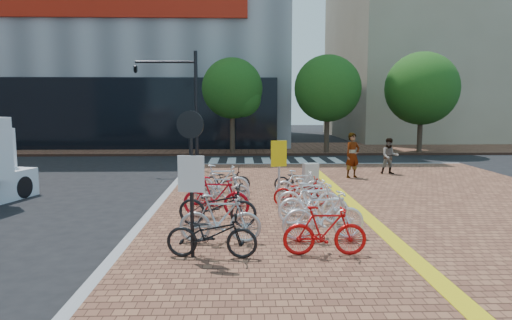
{
  "coord_description": "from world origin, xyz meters",
  "views": [
    {
      "loc": [
        -1.4,
        -11.34,
        3.2
      ],
      "look_at": [
        -0.92,
        4.19,
        1.3
      ],
      "focal_mm": 32.0,
      "sensor_mm": 36.0,
      "label": 1
    }
  ],
  "objects_px": {
    "bike_6": "(226,180)",
    "bike_10": "(309,197)",
    "bike_0": "(212,234)",
    "bike_1": "(220,219)",
    "yellow_sign": "(279,159)",
    "bike_4": "(223,189)",
    "bike_5": "(221,182)",
    "bike_11": "(301,192)",
    "utility_box": "(310,179)",
    "bike_2": "(217,205)",
    "bike_3": "(216,197)",
    "bike_12": "(300,185)",
    "pedestrian_b": "(390,156)",
    "bike_9": "(313,204)",
    "bike_13": "(296,179)",
    "bike_8": "(324,215)",
    "bike_7": "(325,231)",
    "pedestrian_a": "(353,155)",
    "notice_sign": "(191,166)",
    "traffic_light_pole": "(168,88)"
  },
  "relations": [
    {
      "from": "bike_8",
      "to": "notice_sign",
      "type": "xyz_separation_m",
      "value": [
        -2.83,
        -1.05,
        1.27
      ]
    },
    {
      "from": "bike_4",
      "to": "bike_10",
      "type": "xyz_separation_m",
      "value": [
        2.42,
        -1.39,
        0.03
      ]
    },
    {
      "from": "bike_11",
      "to": "utility_box",
      "type": "bearing_deg",
      "value": -20.67
    },
    {
      "from": "bike_5",
      "to": "bike_7",
      "type": "relative_size",
      "value": 1.1
    },
    {
      "from": "bike_12",
      "to": "pedestrian_b",
      "type": "bearing_deg",
      "value": -42.94
    },
    {
      "from": "bike_2",
      "to": "yellow_sign",
      "type": "bearing_deg",
      "value": -20.6
    },
    {
      "from": "bike_13",
      "to": "pedestrian_a",
      "type": "relative_size",
      "value": 0.85
    },
    {
      "from": "bike_10",
      "to": "yellow_sign",
      "type": "distance_m",
      "value": 2.38
    },
    {
      "from": "bike_3",
      "to": "pedestrian_b",
      "type": "relative_size",
      "value": 1.17
    },
    {
      "from": "bike_4",
      "to": "bike_13",
      "type": "height_order",
      "value": "bike_4"
    },
    {
      "from": "bike_3",
      "to": "bike_10",
      "type": "bearing_deg",
      "value": -76.95
    },
    {
      "from": "bike_0",
      "to": "bike_12",
      "type": "relative_size",
      "value": 1.15
    },
    {
      "from": "bike_12",
      "to": "bike_13",
      "type": "distance_m",
      "value": 1.38
    },
    {
      "from": "bike_2",
      "to": "notice_sign",
      "type": "relative_size",
      "value": 0.68
    },
    {
      "from": "bike_5",
      "to": "bike_7",
      "type": "bearing_deg",
      "value": -158.97
    },
    {
      "from": "bike_6",
      "to": "bike_10",
      "type": "xyz_separation_m",
      "value": [
        2.39,
        -3.54,
        0.09
      ]
    },
    {
      "from": "bike_11",
      "to": "bike_12",
      "type": "relative_size",
      "value": 1.05
    },
    {
      "from": "bike_9",
      "to": "bike_0",
      "type": "bearing_deg",
      "value": 131.32
    },
    {
      "from": "bike_12",
      "to": "bike_4",
      "type": "bearing_deg",
      "value": 106.85
    },
    {
      "from": "bike_3",
      "to": "utility_box",
      "type": "xyz_separation_m",
      "value": [
        3.03,
        3.06,
        -0.02
      ]
    },
    {
      "from": "bike_0",
      "to": "pedestrian_a",
      "type": "relative_size",
      "value": 0.97
    },
    {
      "from": "bike_9",
      "to": "utility_box",
      "type": "relative_size",
      "value": 1.71
    },
    {
      "from": "bike_2",
      "to": "utility_box",
      "type": "xyz_separation_m",
      "value": [
        2.94,
        3.95,
        0.01
      ]
    },
    {
      "from": "bike_4",
      "to": "bike_3",
      "type": "bearing_deg",
      "value": 174.94
    },
    {
      "from": "bike_1",
      "to": "bike_7",
      "type": "bearing_deg",
      "value": -110.11
    },
    {
      "from": "bike_5",
      "to": "utility_box",
      "type": "distance_m",
      "value": 3.08
    },
    {
      "from": "bike_2",
      "to": "bike_7",
      "type": "height_order",
      "value": "bike_2"
    },
    {
      "from": "bike_12",
      "to": "yellow_sign",
      "type": "bearing_deg",
      "value": 93.28
    },
    {
      "from": "pedestrian_b",
      "to": "notice_sign",
      "type": "distance_m",
      "value": 13.17
    },
    {
      "from": "bike_9",
      "to": "yellow_sign",
      "type": "bearing_deg",
      "value": 7.66
    },
    {
      "from": "bike_7",
      "to": "pedestrian_a",
      "type": "bearing_deg",
      "value": -15.3
    },
    {
      "from": "bike_6",
      "to": "bike_0",
      "type": "bearing_deg",
      "value": -179.09
    },
    {
      "from": "bike_1",
      "to": "bike_11",
      "type": "height_order",
      "value": "bike_1"
    },
    {
      "from": "bike_3",
      "to": "bike_13",
      "type": "bearing_deg",
      "value": -24.09
    },
    {
      "from": "pedestrian_a",
      "to": "pedestrian_b",
      "type": "relative_size",
      "value": 1.19
    },
    {
      "from": "bike_4",
      "to": "bike_5",
      "type": "xyz_separation_m",
      "value": [
        -0.11,
        0.97,
        0.07
      ]
    },
    {
      "from": "bike_2",
      "to": "utility_box",
      "type": "relative_size",
      "value": 1.88
    },
    {
      "from": "bike_12",
      "to": "utility_box",
      "type": "distance_m",
      "value": 0.92
    },
    {
      "from": "bike_7",
      "to": "bike_9",
      "type": "height_order",
      "value": "bike_9"
    },
    {
      "from": "bike_4",
      "to": "bike_8",
      "type": "height_order",
      "value": "bike_8"
    },
    {
      "from": "bike_5",
      "to": "bike_6",
      "type": "xyz_separation_m",
      "value": [
        0.14,
        1.18,
        -0.12
      ]
    },
    {
      "from": "bike_8",
      "to": "traffic_light_pole",
      "type": "distance_m",
      "value": 12.81
    },
    {
      "from": "bike_12",
      "to": "notice_sign",
      "type": "distance_m",
      "value": 6.37
    },
    {
      "from": "bike_5",
      "to": "bike_9",
      "type": "distance_m",
      "value": 4.13
    },
    {
      "from": "bike_0",
      "to": "bike_1",
      "type": "xyz_separation_m",
      "value": [
        0.12,
        0.96,
        0.06
      ]
    },
    {
      "from": "bike_11",
      "to": "bike_8",
      "type": "bearing_deg",
      "value": 177.6
    },
    {
      "from": "bike_4",
      "to": "bike_10",
      "type": "bearing_deg",
      "value": -120.03
    },
    {
      "from": "bike_0",
      "to": "bike_9",
      "type": "height_order",
      "value": "bike_9"
    },
    {
      "from": "yellow_sign",
      "to": "notice_sign",
      "type": "height_order",
      "value": "notice_sign"
    },
    {
      "from": "bike_2",
      "to": "bike_11",
      "type": "height_order",
      "value": "bike_2"
    }
  ]
}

